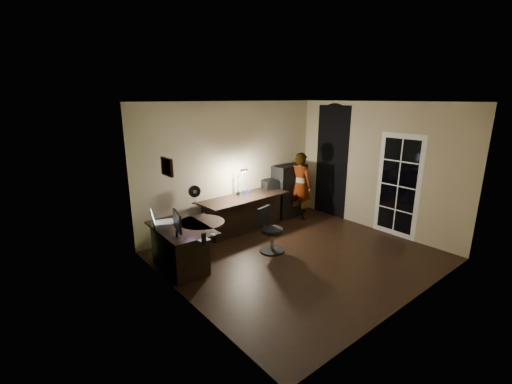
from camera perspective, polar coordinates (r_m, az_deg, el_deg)
floor at (r=6.36m, az=7.17°, el=-10.51°), size 4.50×4.00×0.01m
ceiling at (r=5.72m, az=8.10°, el=14.69°), size 4.50×4.00×0.01m
wall_back at (r=7.38m, az=-3.80°, el=4.35°), size 4.50×0.01×2.70m
wall_front at (r=4.81m, az=25.24°, el=-3.21°), size 4.50×0.01×2.70m
wall_left at (r=4.58m, az=-12.21°, el=-2.95°), size 0.01×4.00×2.70m
wall_right at (r=7.66m, az=19.30°, el=3.94°), size 0.01×4.00×2.70m
green_wall_overlay at (r=4.58m, az=-12.04°, el=-2.91°), size 0.00×4.00×2.70m
arched_doorway at (r=8.31m, az=12.48°, el=4.93°), size 0.01×0.90×2.60m
french_door at (r=7.45m, az=22.59°, el=0.92°), size 0.02×0.92×2.10m
framed_picture at (r=4.86m, az=-14.62°, el=4.08°), size 0.04×0.30×0.25m
desk_left at (r=5.89m, az=-12.16°, el=-9.02°), size 0.82×1.28×0.72m
desk_right at (r=7.33m, az=-1.88°, el=-3.59°), size 2.03×0.79×0.75m
cabinet at (r=8.25m, az=5.54°, el=0.28°), size 0.83×0.42×1.23m
laptop_stand at (r=5.76m, az=-15.57°, el=-5.50°), size 0.27×0.23×0.10m
laptop at (r=5.71m, az=-15.33°, el=-3.80°), size 0.44×0.43×0.24m
monitor at (r=5.32m, az=-13.12°, el=-5.97°), size 0.19×0.45×0.29m
mouse at (r=5.35m, az=-7.16°, el=-7.07°), size 0.07×0.10×0.04m
phone at (r=6.31m, az=-8.69°, el=-3.68°), size 0.08×0.13×0.01m
pen at (r=5.78m, az=-10.06°, el=-5.56°), size 0.08×0.13×0.01m
speaker at (r=5.01m, az=-8.69°, el=-7.75°), size 0.10×0.10×0.19m
notepad at (r=5.25m, az=-8.99°, el=-7.73°), size 0.19×0.25×0.01m
desk_fan at (r=6.81m, az=-10.23°, el=-0.41°), size 0.26×0.18×0.37m
headphones at (r=7.46m, az=-1.63°, el=0.11°), size 0.20×0.13×0.09m
printer at (r=7.92m, az=2.79°, el=1.44°), size 0.53×0.45×0.20m
desk_lamp at (r=7.29m, az=-3.02°, el=1.91°), size 0.25×0.32×0.63m
office_chair at (r=6.32m, az=2.70°, el=-6.39°), size 0.55×0.55×0.83m
person at (r=8.03m, az=7.36°, el=1.05°), size 0.51×0.64×1.57m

